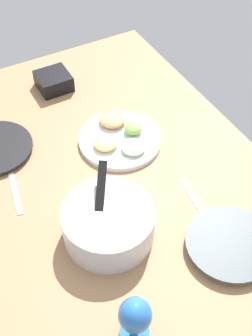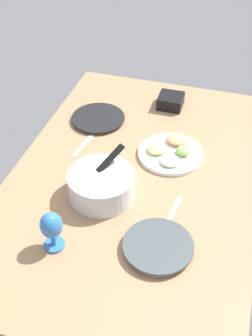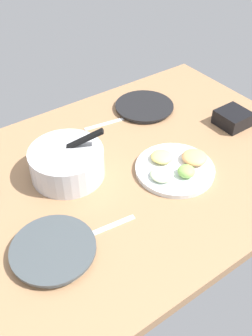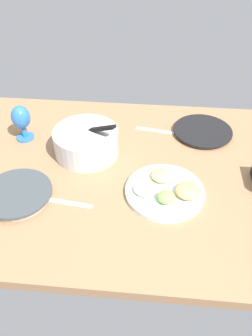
% 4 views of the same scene
% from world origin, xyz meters
% --- Properties ---
extents(ground_plane, '(1.60, 1.04, 0.04)m').
position_xyz_m(ground_plane, '(0.00, 0.00, -0.02)').
color(ground_plane, '#99704C').
extents(dinner_plate_left, '(0.25, 0.25, 0.03)m').
position_xyz_m(dinner_plate_left, '(-0.35, -0.18, 0.01)').
color(dinner_plate_left, silver).
rests_on(dinner_plate_left, ground_plane).
extents(mixing_bowl, '(0.27, 0.27, 0.18)m').
position_xyz_m(mixing_bowl, '(-0.15, 0.10, 0.06)').
color(mixing_bowl, silver).
rests_on(mixing_bowl, ground_plane).
extents(fruit_platter, '(0.29, 0.29, 0.05)m').
position_xyz_m(fruit_platter, '(0.18, -0.11, 0.02)').
color(fruit_platter, silver).
rests_on(fruit_platter, ground_plane).
extents(hurricane_glass_blue, '(0.08, 0.08, 0.16)m').
position_xyz_m(hurricane_glass_blue, '(-0.44, 0.18, 0.10)').
color(hurricane_glass_blue, blue).
rests_on(hurricane_glass_blue, ground_plane).
extents(square_bowl_black, '(0.12, 0.12, 0.06)m').
position_xyz_m(square_bowl_black, '(0.58, -0.03, 0.04)').
color(square_bowl_black, black).
rests_on(square_bowl_black, ground_plane).
extents(fork_by_left_plate, '(0.18, 0.04, 0.01)m').
position_xyz_m(fork_by_left_plate, '(-0.17, -0.20, 0.00)').
color(fork_by_left_plate, silver).
rests_on(fork_by_left_plate, ground_plane).
extents(fork_by_right_plate, '(0.18, 0.05, 0.01)m').
position_xyz_m(fork_by_right_plate, '(0.13, 0.29, 0.00)').
color(fork_by_right_plate, silver).
rests_on(fork_by_right_plate, ground_plane).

